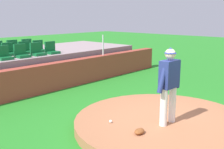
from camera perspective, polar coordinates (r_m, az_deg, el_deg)
ground_plane at (r=7.26m, az=10.65°, el=-10.73°), size 60.00×60.00×0.00m
pitchers_mound at (r=7.22m, az=10.69°, el=-9.90°), size 4.54×4.54×0.23m
pitcher at (r=6.61m, az=11.72°, el=-1.19°), size 0.86×0.30×1.85m
baseball at (r=6.81m, az=-0.29°, el=-9.67°), size 0.07×0.07×0.07m
fielding_glove at (r=6.26m, az=5.70°, el=-11.60°), size 0.33×0.25×0.11m
brick_barrier at (r=10.48m, az=-13.51°, el=-0.71°), size 13.39×0.40×1.04m
fence_post_right at (r=12.30m, az=-1.86°, el=6.09°), size 0.06×0.06×0.91m
bleacher_platform at (r=12.47m, az=-19.83°, el=1.38°), size 11.62×3.83×1.23m
stadium_chair_0 at (r=10.66m, az=-21.47°, el=3.72°), size 0.48×0.44×0.50m
stadium_chair_1 at (r=10.99m, az=-18.19°, el=4.19°), size 0.48×0.44×0.50m
stadium_chair_2 at (r=11.36m, az=-15.17°, el=4.62°), size 0.48×0.44×0.50m
stadium_chair_3 at (r=11.74m, az=-12.38°, el=5.00°), size 0.48×0.44×0.50m
stadium_chair_5 at (r=11.75m, az=-20.48°, el=4.52°), size 0.48×0.44×0.50m
stadium_chair_6 at (r=12.07m, az=-17.51°, el=4.91°), size 0.48×0.44×0.50m
stadium_chair_7 at (r=12.46m, az=-14.81°, el=5.28°), size 0.48×0.44×0.50m
stadium_chair_10 at (r=12.90m, az=-19.68°, el=5.19°), size 0.48×0.44×0.50m
stadium_chair_11 at (r=13.24m, az=-16.97°, el=5.54°), size 0.48×0.44×0.50m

